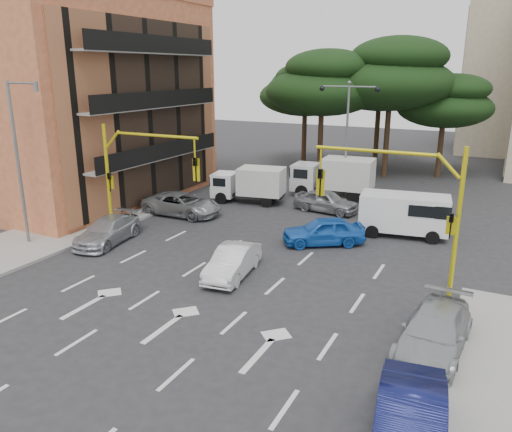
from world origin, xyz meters
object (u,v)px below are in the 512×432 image
Objects in this scene: car_silver_wagon at (108,231)px; van_white at (404,215)px; signal_mast_left at (134,168)px; street_lamp_center at (348,119)px; car_navy_parked at (410,426)px; car_white_hatch at (233,262)px; box_truck_b at (333,178)px; car_silver_cross_a at (182,204)px; car_silver_cross_b at (326,201)px; signal_mast_right at (410,198)px; car_silver_parked at (434,332)px; street_lamp_left at (20,153)px; box_truck_a at (249,185)px; car_blue_compact at (323,231)px.

van_white is at bearing 22.05° from car_silver_wagon.
van_white is (12.22, 7.15, -2.74)m from signal_mast_left.
street_lamp_center reaches higher than car_navy_parked.
signal_mast_left is 1.52× the size of car_white_hatch.
box_truck_b reaches higher than van_white.
car_silver_cross_a is 9.01m from car_silver_cross_b.
car_silver_cross_a is at bearing 98.36° from signal_mast_left.
car_silver_wagon is 18.59m from car_navy_parked.
car_silver_parked is (1.77, -4.23, -3.21)m from signal_mast_right.
car_silver_wagon is at bearing -67.15° from van_white.
street_lamp_left is (-4.49, -2.99, 0.84)m from signal_mast_left.
signal_mast_right is 1.34× the size of car_navy_parked.
car_navy_parked is (8.54, -18.81, 0.04)m from car_silver_cross_b.
box_truck_a is at bearing 106.72° from car_white_hatch.
van_white is at bearing 93.75° from car_navy_parked.
signal_mast_right is 5.60m from car_silver_parked.
car_silver_cross_a is at bearing -88.93° from van_white.
car_silver_cross_b is 0.89× the size of van_white.
street_lamp_center reaches higher than car_silver_parked.
signal_mast_left is at bearing 151.59° from box_truck_b.
box_truck_b is at bearing 163.45° from car_blue_compact.
street_lamp_center is (-6.80, 14.01, 1.54)m from signal_mast_right.
car_silver_wagon is at bearing -141.13° from signal_mast_left.
car_silver_parked is (8.58, -18.24, -4.75)m from street_lamp_center.
car_silver_cross_b is 0.91× the size of car_navy_parked.
car_silver_parked is 0.95× the size of box_truck_a.
street_lamp_left is 2.03× the size of car_white_hatch.
street_lamp_left is 1.61× the size of car_silver_cross_a.
car_silver_cross_a is at bearing 129.75° from car_white_hatch.
box_truck_a is (-13.85, 13.81, 0.53)m from car_silver_parked.
car_white_hatch is 15.37m from box_truck_b.
street_lamp_left is at bearing -146.31° from signal_mast_left.
car_silver_wagon is at bearing -96.78° from car_blue_compact.
car_blue_compact is at bearing 23.36° from signal_mast_left.
signal_mast_left reaches higher than van_white.
car_silver_cross_a is (-0.74, 5.01, -3.19)m from signal_mast_left.
car_navy_parked is at bearing -69.39° from street_lamp_center.
box_truck_b is (10.62, 16.50, -3.32)m from street_lamp_left.
street_lamp_center is 12.66m from car_silver_cross_a.
street_lamp_center reaches higher than signal_mast_left.
car_silver_cross_b is at bearing -124.11° from van_white.
car_navy_parked is at bearing -132.10° from car_silver_cross_a.
van_white is at bearing 101.02° from signal_mast_right.
box_truck_b is (-9.37, 22.63, 0.66)m from car_navy_parked.
signal_mast_right is 1.00× the size of signal_mast_left.
car_navy_parked is (1.90, -9.12, -3.14)m from signal_mast_right.
car_navy_parked is at bearing -78.26° from signal_mast_right.
box_truck_a is (-12.07, 9.58, -2.68)m from signal_mast_right.
street_lamp_center is 1.97× the size of car_white_hatch.
signal_mast_right is 7.84m from car_white_hatch.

